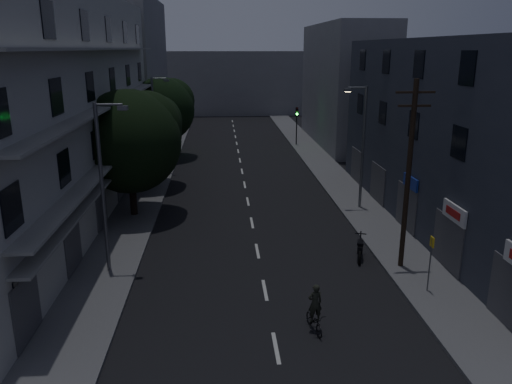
{
  "coord_description": "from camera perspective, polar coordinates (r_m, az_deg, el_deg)",
  "views": [
    {
      "loc": [
        -1.86,
        -13.68,
        10.44
      ],
      "look_at": [
        0.0,
        12.0,
        3.0
      ],
      "focal_mm": 35.0,
      "sensor_mm": 36.0,
      "label": 1
    }
  ],
  "objects": [
    {
      "name": "utility_pole",
      "position": [
        24.32,
        17.03,
        2.16
      ],
      "size": [
        1.8,
        0.24,
        9.0
      ],
      "color": "black",
      "rests_on": "sidewalk_right"
    },
    {
      "name": "building_right",
      "position": [
        31.34,
        22.27,
        5.84
      ],
      "size": [
        6.19,
        28.0,
        11.0
      ],
      "color": "#2C313C",
      "rests_on": "ground"
    },
    {
      "name": "street_lamp_left_far",
      "position": [
        43.18,
        -11.44,
        8.03
      ],
      "size": [
        1.51,
        0.25,
        8.0
      ],
      "color": "slate",
      "rests_on": "sidewalk_left"
    },
    {
      "name": "tree_far",
      "position": [
        49.53,
        -10.61,
        9.5
      ],
      "size": [
        6.22,
        6.22,
        7.69
      ],
      "color": "black",
      "rests_on": "sidewalk_left"
    },
    {
      "name": "sidewalk_left",
      "position": [
        40.44,
        -12.02,
        0.9
      ],
      "size": [
        3.0,
        90.0,
        0.15
      ],
      "primitive_type": "cube",
      "color": "#565659",
      "rests_on": "ground"
    },
    {
      "name": "tree_mid",
      "position": [
        38.86,
        -12.63,
        7.04
      ],
      "size": [
        5.75,
        5.75,
        7.08
      ],
      "color": "black",
      "rests_on": "sidewalk_left"
    },
    {
      "name": "building_left",
      "position": [
        33.43,
        -22.02,
        9.05
      ],
      "size": [
        7.0,
        36.0,
        14.0
      ],
      "color": "#A8A8A3",
      "rests_on": "ground"
    },
    {
      "name": "building_far_end",
      "position": [
        83.87,
        -2.94,
        12.37
      ],
      "size": [
        24.0,
        8.0,
        10.0
      ],
      "primitive_type": "cube",
      "color": "slate",
      "rests_on": "ground"
    },
    {
      "name": "traffic_signal_far_right",
      "position": [
        55.36,
        4.69,
        8.44
      ],
      "size": [
        0.28,
        0.37,
        4.1
      ],
      "color": "black",
      "rests_on": "sidewalk_right"
    },
    {
      "name": "street_lamp_left_near",
      "position": [
        23.94,
        -16.97,
        1.28
      ],
      "size": [
        1.51,
        0.25,
        8.0
      ],
      "color": "slate",
      "rests_on": "sidewalk_left"
    },
    {
      "name": "lane_markings",
      "position": [
        46.16,
        -1.73,
        3.04
      ],
      "size": [
        0.15,
        60.5,
        0.01
      ],
      "color": "beige",
      "rests_on": "ground"
    },
    {
      "name": "tree_near",
      "position": [
        32.0,
        -14.18,
        6.06
      ],
      "size": [
        6.44,
        6.44,
        7.94
      ],
      "color": "black",
      "rests_on": "sidewalk_left"
    },
    {
      "name": "street_lamp_right",
      "position": [
        33.32,
        11.97,
        5.67
      ],
      "size": [
        1.51,
        0.25,
        8.0
      ],
      "color": "slate",
      "rests_on": "sidewalk_right"
    },
    {
      "name": "building_far_right",
      "position": [
        57.51,
        10.03,
        11.95
      ],
      "size": [
        6.0,
        20.0,
        13.0
      ],
      "primitive_type": "cube",
      "color": "slate",
      "rests_on": "ground"
    },
    {
      "name": "motorcycle",
      "position": [
        26.27,
        11.79,
        -6.44
      ],
      "size": [
        0.82,
        1.98,
        1.3
      ],
      "rotation": [
        0.0,
        0.0,
        -0.29
      ],
      "color": "black",
      "rests_on": "ground"
    },
    {
      "name": "traffic_signal_far_left",
      "position": [
        53.41,
        -8.96,
        8.02
      ],
      "size": [
        0.28,
        0.37,
        4.1
      ],
      "color": "black",
      "rests_on": "sidewalk_left"
    },
    {
      "name": "bus_stop_sign",
      "position": [
        22.96,
        19.36,
        -6.7
      ],
      "size": [
        0.06,
        0.35,
        2.52
      ],
      "color": "#595B60",
      "rests_on": "sidewalk_right"
    },
    {
      "name": "building_far_left",
      "position": [
        62.55,
        -13.86,
        13.43
      ],
      "size": [
        6.0,
        20.0,
        16.0
      ],
      "primitive_type": "cube",
      "color": "slate",
      "rests_on": "ground"
    },
    {
      "name": "ground",
      "position": [
        40.1,
        -1.35,
        1.02
      ],
      "size": [
        160.0,
        160.0,
        0.0
      ],
      "primitive_type": "plane",
      "color": "black",
      "rests_on": "ground"
    },
    {
      "name": "cyclist",
      "position": [
        19.68,
        6.71,
        -13.81
      ],
      "size": [
        0.83,
        1.61,
        1.94
      ],
      "rotation": [
        0.0,
        0.0,
        0.2
      ],
      "color": "black",
      "rests_on": "ground"
    },
    {
      "name": "sidewalk_right",
      "position": [
        41.12,
        9.15,
        1.31
      ],
      "size": [
        3.0,
        90.0,
        0.15
      ],
      "primitive_type": "cube",
      "color": "#565659",
      "rests_on": "ground"
    }
  ]
}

